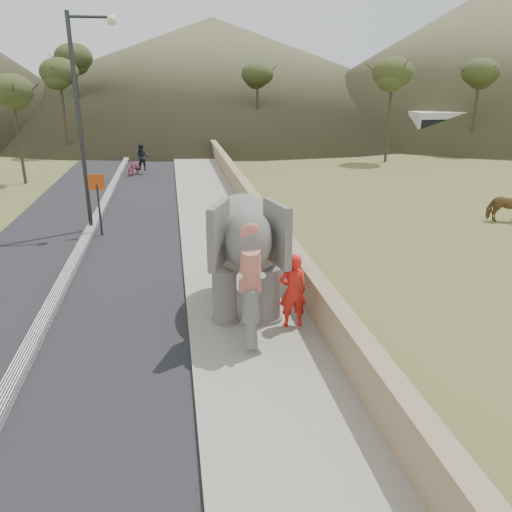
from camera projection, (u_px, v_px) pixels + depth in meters
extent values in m
plane|color=olive|center=(289.00, 441.00, 8.35)|extent=(160.00, 160.00, 0.00)
cube|color=black|center=(78.00, 258.00, 16.86)|extent=(7.00, 120.00, 0.03)
cube|color=black|center=(77.00, 256.00, 16.82)|extent=(0.35, 120.00, 0.22)
cube|color=#9E9687|center=(225.00, 249.00, 17.62)|extent=(3.00, 120.00, 0.15)
cube|color=tan|center=(271.00, 234.00, 17.72)|extent=(0.30, 120.00, 1.10)
cylinder|color=#323237|center=(80.00, 128.00, 18.67)|extent=(0.16, 0.16, 8.00)
cylinder|color=#323237|center=(91.00, 17.00, 17.52)|extent=(1.60, 0.10, 0.10)
sphere|color=#FFF2CC|center=(112.00, 20.00, 17.67)|extent=(0.36, 0.36, 0.36)
cylinder|color=#2D2D33|center=(100.00, 211.00, 19.00)|extent=(0.08, 0.08, 2.00)
cube|color=#C14712|center=(96.00, 182.00, 18.63)|extent=(0.60, 0.05, 0.60)
imported|color=brown|center=(508.00, 206.00, 20.94)|extent=(1.76, 1.10, 1.38)
imported|color=silver|center=(385.00, 139.00, 44.70)|extent=(4.45, 2.38, 1.44)
cube|color=silver|center=(473.00, 130.00, 43.85)|extent=(11.16, 3.35, 3.10)
cone|color=brown|center=(485.00, 59.00, 59.65)|extent=(56.00, 56.00, 16.00)
cone|color=brown|center=(213.00, 70.00, 71.86)|extent=(80.00, 80.00, 14.00)
imported|color=red|center=(293.00, 291.00, 11.65)|extent=(0.66, 0.43, 1.81)
imported|color=maroon|center=(135.00, 167.00, 31.53)|extent=(1.23, 1.96, 0.97)
imported|color=black|center=(142.00, 157.00, 31.41)|extent=(0.99, 0.88, 1.69)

